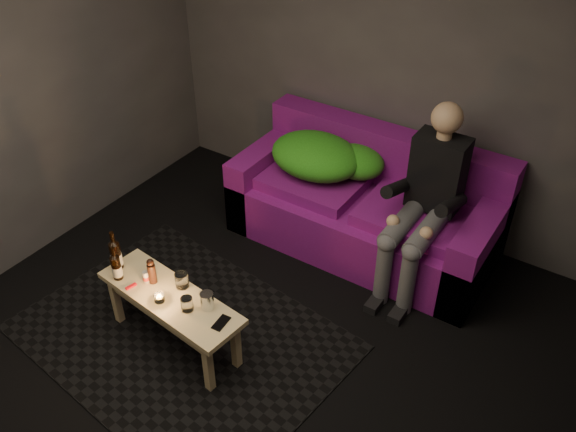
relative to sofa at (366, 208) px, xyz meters
name	(u,v)px	position (x,y,z in m)	size (l,w,h in m)	color
floor	(214,392)	(-0.07, -1.82, -0.31)	(4.50, 4.50, 0.00)	black
room	(249,118)	(-0.07, -1.35, 1.33)	(4.50, 4.50, 4.50)	silver
rug	(182,337)	(-0.52, -1.59, -0.31)	(2.06, 1.50, 0.01)	black
sofa	(366,208)	(0.00, 0.00, 0.00)	(1.99, 0.90, 0.86)	#81117A
green_blanket	(324,157)	(-0.39, -0.01, 0.34)	(0.88, 0.60, 0.30)	#2A8D19
person	(426,198)	(0.51, -0.16, 0.38)	(0.36, 0.83, 1.33)	black
coffee_table	(171,304)	(-0.52, -1.64, 0.04)	(1.06, 0.44, 0.42)	#EED28B
beer_bottle_a	(116,255)	(-0.98, -1.62, 0.22)	(0.07, 0.07, 0.29)	black
beer_bottle_b	(116,267)	(-0.90, -1.70, 0.20)	(0.06, 0.06, 0.25)	black
salt_shaker	(146,277)	(-0.73, -1.62, 0.15)	(0.04, 0.04, 0.08)	silver
pepper_mill	(152,274)	(-0.69, -1.60, 0.18)	(0.05, 0.05, 0.14)	black
tumbler_back	(182,280)	(-0.51, -1.53, 0.16)	(0.08, 0.08, 0.10)	white
tealight	(159,298)	(-0.54, -1.71, 0.14)	(0.07, 0.07, 0.05)	white
tumbler_front	(187,304)	(-0.35, -1.67, 0.16)	(0.07, 0.07, 0.09)	white
steel_cup	(207,301)	(-0.26, -1.59, 0.17)	(0.08, 0.08, 0.11)	silver
smartphone	(221,323)	(-0.11, -1.65, 0.11)	(0.06, 0.13, 0.01)	black
red_lighter	(131,286)	(-0.77, -1.72, 0.12)	(0.02, 0.07, 0.01)	red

